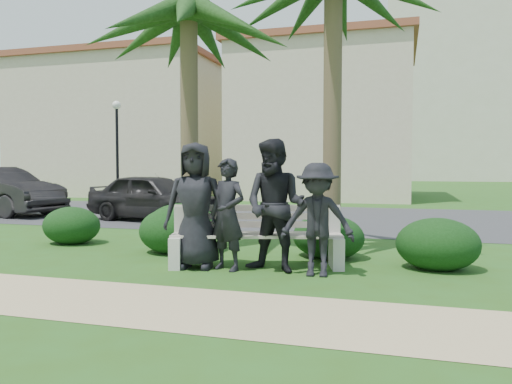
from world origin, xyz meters
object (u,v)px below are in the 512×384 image
street_lamp (117,133)px  man_a (196,205)px  palm_left (189,12)px  car_a (154,197)px  man_b (228,214)px  man_c (275,206)px  park_bench (257,240)px  man_d (317,220)px

street_lamp → man_a: 14.79m
palm_left → car_a: bearing=125.5°
man_a → palm_left: 3.82m
palm_left → car_a: 6.23m
palm_left → street_lamp: bearing=127.6°
man_b → palm_left: size_ratio=0.31×
man_a → man_c: (1.22, 0.07, 0.02)m
palm_left → man_c: bearing=-37.1°
man_b → park_bench: bearing=64.7°
street_lamp → man_d: 15.99m
park_bench → man_d: man_d is taller
park_bench → man_d: (0.98, -0.38, 0.38)m
man_c → man_d: 0.66m
park_bench → man_b: bearing=-150.2°
man_d → car_a: man_d is taller
man_b → street_lamp: bearing=147.8°
man_a → park_bench: bearing=11.2°
street_lamp → man_b: street_lamp is taller
man_c → palm_left: palm_left is taller
park_bench → man_b: man_b is taller
street_lamp → car_a: (4.95, -6.13, -2.28)m
street_lamp → man_c: street_lamp is taller
street_lamp → man_b: (9.19, -11.82, -2.12)m
car_a → man_b: bearing=-133.1°
park_bench → car_a: car_a is taller
man_a → man_d: bearing=-11.2°
man_a → man_d: size_ratio=1.20×
man_b → man_d: man_b is taller
park_bench → man_c: bearing=-53.1°
park_bench → man_c: (0.35, -0.27, 0.56)m
man_d → palm_left: palm_left is taller
park_bench → man_c: man_c is taller
park_bench → car_a: (-4.59, 5.35, 0.25)m
man_d → park_bench: bearing=155.2°
park_bench → man_d: bearing=-36.1°
man_d → palm_left: size_ratio=0.30×
park_bench → man_a: (-0.87, -0.34, 0.54)m
street_lamp → man_c: 15.48m
street_lamp → park_bench: 15.14m
man_c → car_a: (-4.94, 5.62, -0.30)m
man_a → palm_left: bearing=106.6°
man_b → man_d: 1.33m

